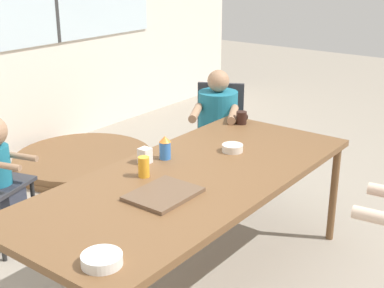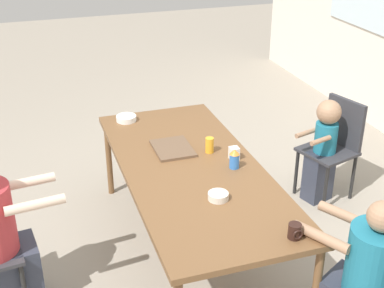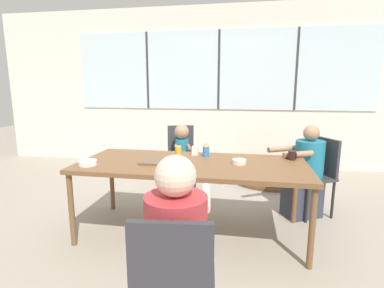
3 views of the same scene
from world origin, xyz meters
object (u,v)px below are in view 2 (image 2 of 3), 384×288
(person_toddler, at_px, (323,151))
(chair_for_toddler, at_px, (336,140))
(juice_glass, at_px, (210,145))
(bowl_white_shallow, at_px, (126,118))
(milk_carton_small, at_px, (234,153))
(coffee_mug, at_px, (295,231))
(bowl_cereal, at_px, (218,196))
(person_man_blue_shirt, at_px, (363,286))
(sippy_cup, at_px, (234,158))

(person_toddler, bearing_deg, chair_for_toddler, -90.00)
(juice_glass, height_order, bowl_white_shallow, juice_glass)
(person_toddler, xyz_separation_m, milk_carton_small, (0.35, -0.96, 0.30))
(coffee_mug, height_order, bowl_cereal, coffee_mug)
(person_man_blue_shirt, bearing_deg, bowl_cereal, 101.71)
(chair_for_toddler, distance_m, person_toddler, 0.16)
(person_toddler, height_order, juice_glass, person_toddler)
(person_toddler, height_order, sippy_cup, person_toddler)
(person_toddler, distance_m, coffee_mug, 1.69)
(bowl_cereal, bearing_deg, sippy_cup, 144.18)
(milk_carton_small, distance_m, bowl_cereal, 0.56)
(person_man_blue_shirt, xyz_separation_m, milk_carton_small, (-1.18, -0.31, 0.31))
(bowl_white_shallow, bearing_deg, sippy_cup, 27.66)
(juice_glass, height_order, bowl_cereal, juice_glass)
(person_man_blue_shirt, relative_size, bowl_white_shallow, 6.22)
(coffee_mug, relative_size, sippy_cup, 0.64)
(person_toddler, bearing_deg, sippy_cup, 98.80)
(coffee_mug, bearing_deg, chair_for_toddler, 140.04)
(chair_for_toddler, relative_size, juice_glass, 7.61)
(person_toddler, bearing_deg, person_man_blue_shirt, 140.74)
(milk_carton_small, bearing_deg, person_man_blue_shirt, 14.65)
(person_toddler, distance_m, sippy_cup, 1.16)
(person_toddler, bearing_deg, coffee_mug, 126.72)
(person_man_blue_shirt, distance_m, juice_glass, 1.44)
(person_man_blue_shirt, bearing_deg, coffee_mug, 121.12)
(sippy_cup, bearing_deg, bowl_white_shallow, -152.34)
(coffee_mug, height_order, milk_carton_small, same)
(juice_glass, distance_m, milk_carton_small, 0.20)
(chair_for_toddler, bearing_deg, bowl_cereal, 105.21)
(person_toddler, bearing_deg, juice_glass, 83.94)
(chair_for_toddler, relative_size, coffee_mug, 9.63)
(person_man_blue_shirt, distance_m, sippy_cup, 1.17)
(chair_for_toddler, bearing_deg, milk_carton_small, 93.26)
(chair_for_toddler, relative_size, bowl_cereal, 6.72)
(person_toddler, xyz_separation_m, bowl_cereal, (0.82, -1.26, 0.28))
(milk_carton_small, bearing_deg, person_toddler, 110.01)
(person_man_blue_shirt, relative_size, bowl_cereal, 7.91)
(coffee_mug, height_order, bowl_white_shallow, coffee_mug)
(chair_for_toddler, relative_size, person_toddler, 0.95)
(person_man_blue_shirt, distance_m, bowl_cereal, 0.98)
(juice_glass, relative_size, bowl_white_shallow, 0.69)
(bowl_cereal, bearing_deg, person_man_blue_shirt, 40.34)
(person_man_blue_shirt, height_order, sippy_cup, person_man_blue_shirt)
(chair_for_toddler, height_order, milk_carton_small, chair_for_toddler)
(person_man_blue_shirt, height_order, bowl_white_shallow, person_man_blue_shirt)
(sippy_cup, distance_m, bowl_white_shallow, 1.16)
(juice_glass, bearing_deg, bowl_cereal, -15.20)
(person_man_blue_shirt, height_order, person_toddler, person_man_blue_shirt)
(person_man_blue_shirt, relative_size, juice_glass, 8.95)
(sippy_cup, xyz_separation_m, milk_carton_small, (-0.12, 0.05, -0.03))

